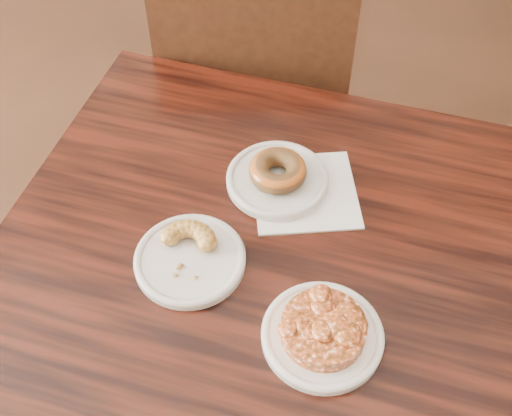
{
  "coord_description": "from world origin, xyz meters",
  "views": [
    {
      "loc": [
        0.26,
        -0.36,
        1.53
      ],
      "look_at": [
        0.25,
        0.24,
        0.8
      ],
      "focal_mm": 45.0,
      "sensor_mm": 36.0,
      "label": 1
    }
  ],
  "objects_px": {
    "cafe_table": "(256,367)",
    "apple_fritter": "(324,327)",
    "cruller_fragment": "(189,252)",
    "glazed_donut": "(278,171)",
    "chair_far": "(252,105)"
  },
  "relations": [
    {
      "from": "cafe_table",
      "to": "apple_fritter",
      "type": "relative_size",
      "value": 5.21
    },
    {
      "from": "cafe_table",
      "to": "cruller_fragment",
      "type": "bearing_deg",
      "value": -157.15
    },
    {
      "from": "apple_fritter",
      "to": "cruller_fragment",
      "type": "distance_m",
      "value": 0.22
    },
    {
      "from": "glazed_donut",
      "to": "cruller_fragment",
      "type": "bearing_deg",
      "value": -129.27
    },
    {
      "from": "chair_far",
      "to": "apple_fritter",
      "type": "relative_size",
      "value": 5.91
    },
    {
      "from": "apple_fritter",
      "to": "glazed_donut",
      "type": "bearing_deg",
      "value": 102.39
    },
    {
      "from": "glazed_donut",
      "to": "chair_far",
      "type": "bearing_deg",
      "value": 96.01
    },
    {
      "from": "cruller_fragment",
      "to": "cafe_table",
      "type": "bearing_deg",
      "value": 7.26
    },
    {
      "from": "apple_fritter",
      "to": "cruller_fragment",
      "type": "xyz_separation_m",
      "value": [
        -0.19,
        0.12,
        -0.01
      ]
    },
    {
      "from": "chair_far",
      "to": "glazed_donut",
      "type": "xyz_separation_m",
      "value": [
        0.06,
        -0.53,
        0.33
      ]
    },
    {
      "from": "cruller_fragment",
      "to": "chair_far",
      "type": "bearing_deg",
      "value": 83.92
    },
    {
      "from": "apple_fritter",
      "to": "chair_far",
      "type": "bearing_deg",
      "value": 98.23
    },
    {
      "from": "cafe_table",
      "to": "glazed_donut",
      "type": "relative_size",
      "value": 8.6
    },
    {
      "from": "chair_far",
      "to": "glazed_donut",
      "type": "height_order",
      "value": "chair_far"
    },
    {
      "from": "glazed_donut",
      "to": "cafe_table",
      "type": "bearing_deg",
      "value": -102.11
    }
  ]
}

